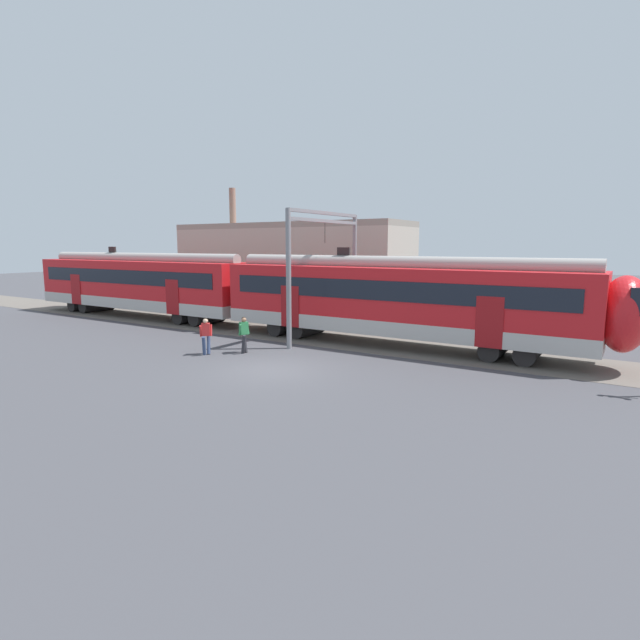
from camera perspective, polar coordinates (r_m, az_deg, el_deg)
ground_plane at (r=19.71m, az=-5.30°, el=-5.70°), size 160.00×160.00×0.00m
track_bed at (r=30.63m, az=-10.97°, el=-0.68°), size 80.00×4.40×0.01m
commuter_train at (r=28.71m, az=-7.48°, el=3.32°), size 38.05×3.07×4.73m
pedestrian_red at (r=22.70m, az=-12.90°, el=-1.43°), size 0.51×0.70×1.67m
pedestrian_green at (r=22.72m, az=-8.71°, el=-1.30°), size 0.57×0.66×1.67m
catenary_gantry at (r=25.84m, az=0.56°, el=7.39°), size 0.24×6.64×6.53m
background_building at (r=36.77m, az=-3.52°, el=6.00°), size 17.93×5.00×9.20m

